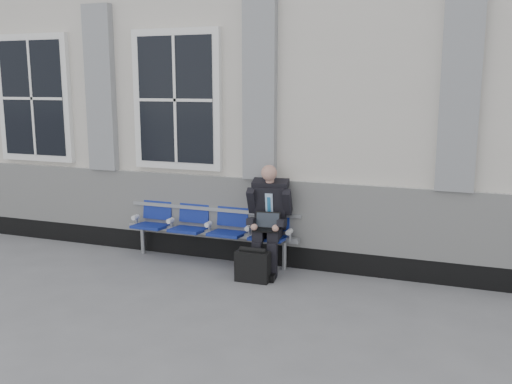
% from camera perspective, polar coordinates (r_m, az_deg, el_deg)
% --- Properties ---
extents(ground, '(70.00, 70.00, 0.00)m').
position_cam_1_polar(ground, '(7.55, -15.18, -8.75)').
color(ground, slate).
rests_on(ground, ground).
extents(station_building, '(14.40, 4.40, 4.49)m').
position_cam_1_polar(station_building, '(10.14, -4.28, 9.32)').
color(station_building, beige).
rests_on(station_building, ground).
extents(bench, '(2.60, 0.47, 0.91)m').
position_cam_1_polar(bench, '(8.04, -4.57, -3.10)').
color(bench, '#9EA0A3').
rests_on(bench, ground).
extents(businessman, '(0.61, 0.82, 1.44)m').
position_cam_1_polar(businessman, '(7.52, 1.31, -2.27)').
color(businessman, black).
rests_on(businessman, ground).
extents(briefcase, '(0.44, 0.19, 0.45)m').
position_cam_1_polar(briefcase, '(7.28, -0.34, -7.39)').
color(briefcase, black).
rests_on(briefcase, ground).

